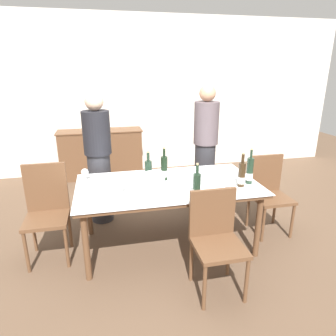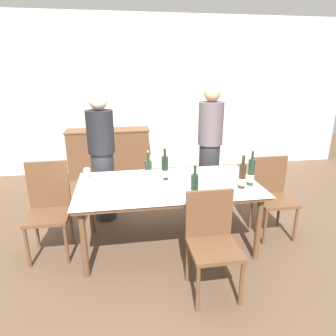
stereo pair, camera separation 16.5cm
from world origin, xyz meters
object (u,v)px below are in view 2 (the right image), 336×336
(sideboard_cabinet, at_px, (109,153))
(chair_right_end, at_px, (272,191))
(chair_left_end, at_px, (49,203))
(wine_bottle_3, at_px, (242,176))
(dining_table, at_px, (168,189))
(wine_bottle_0, at_px, (251,173))
(ice_bucket, at_px, (153,183))
(wine_glass_1, at_px, (231,183))
(chair_near_front, at_px, (212,236))
(wine_bottle_1, at_px, (148,174))
(wine_bottle_4, at_px, (165,169))
(person_host, at_px, (102,158))
(person_guest_left, at_px, (210,149))
(wine_glass_0, at_px, (87,171))
(wine_glass_2, at_px, (121,183))
(wine_bottle_2, at_px, (194,188))

(sideboard_cabinet, xyz_separation_m, chair_right_end, (1.93, -2.38, 0.10))
(chair_left_end, bearing_deg, wine_bottle_3, -9.15)
(dining_table, distance_m, wine_bottle_0, 0.88)
(ice_bucket, bearing_deg, wine_glass_1, -8.71)
(chair_near_front, bearing_deg, ice_bucket, 131.22)
(wine_bottle_1, xyz_separation_m, chair_near_front, (0.47, -0.75, -0.34))
(wine_bottle_4, xyz_separation_m, person_host, (-0.70, 0.62, -0.03))
(person_guest_left, bearing_deg, person_host, -175.12)
(wine_bottle_1, height_order, chair_near_front, wine_bottle_1)
(wine_bottle_1, xyz_separation_m, wine_glass_0, (-0.65, 0.29, -0.04))
(chair_right_end, height_order, person_host, person_host)
(sideboard_cabinet, height_order, person_guest_left, person_guest_left)
(dining_table, relative_size, wine_bottle_4, 5.18)
(wine_glass_2, xyz_separation_m, chair_right_end, (1.75, 0.24, -0.31))
(dining_table, xyz_separation_m, person_host, (-0.71, 0.76, 0.16))
(ice_bucket, bearing_deg, person_host, 117.85)
(wine_glass_2, bearing_deg, wine_glass_1, -10.24)
(person_host, height_order, person_guest_left, person_guest_left)
(wine_glass_2, xyz_separation_m, chair_near_front, (0.76, -0.59, -0.31))
(wine_bottle_2, xyz_separation_m, wine_glass_0, (-1.03, 0.73, -0.03))
(wine_bottle_4, distance_m, wine_glass_1, 0.75)
(ice_bucket, bearing_deg, wine_bottle_1, 94.42)
(wine_glass_1, bearing_deg, wine_bottle_2, -167.83)
(dining_table, distance_m, wine_bottle_1, 0.28)
(person_guest_left, bearing_deg, wine_bottle_2, -112.55)
(wine_bottle_2, distance_m, wine_glass_0, 1.27)
(wine_bottle_4, relative_size, person_guest_left, 0.22)
(wine_bottle_4, relative_size, wine_glass_0, 2.71)
(wine_bottle_3, distance_m, wine_glass_0, 1.67)
(wine_bottle_0, relative_size, chair_right_end, 0.42)
(wine_bottle_2, bearing_deg, wine_glass_1, 12.17)
(sideboard_cabinet, xyz_separation_m, wine_glass_1, (1.25, -2.81, 0.41))
(ice_bucket, distance_m, wine_glass_2, 0.32)
(wine_glass_0, bearing_deg, person_host, 72.19)
(wine_glass_2, bearing_deg, wine_bottle_1, 29.38)
(wine_glass_1, xyz_separation_m, chair_left_end, (-1.81, 0.44, -0.28))
(wine_bottle_3, bearing_deg, wine_glass_0, 161.55)
(chair_right_end, bearing_deg, wine_bottle_3, -149.12)
(wine_bottle_2, distance_m, wine_glass_2, 0.73)
(wine_bottle_1, xyz_separation_m, chair_left_end, (-1.04, 0.08, -0.30))
(wine_bottle_1, bearing_deg, chair_near_front, -58.18)
(wine_glass_2, bearing_deg, wine_bottle_0, -0.31)
(dining_table, height_order, chair_right_end, chair_right_end)
(wine_bottle_1, bearing_deg, wine_bottle_4, 34.75)
(wine_bottle_1, xyz_separation_m, person_host, (-0.51, 0.75, -0.03))
(wine_bottle_3, distance_m, chair_near_front, 0.77)
(wine_bottle_2, bearing_deg, wine_bottle_4, 108.12)
(chair_near_front, relative_size, chair_left_end, 0.92)
(wine_glass_2, relative_size, chair_right_end, 0.16)
(chair_near_front, bearing_deg, chair_left_end, 151.05)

